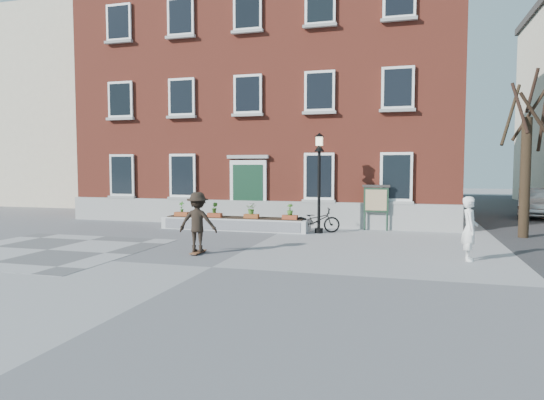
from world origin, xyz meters
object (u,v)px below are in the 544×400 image
(lamp_post, at_px, (319,169))
(notice_board, at_px, (376,200))
(bystander, at_px, (470,229))
(bicycle, at_px, (316,220))
(skateboarder, at_px, (198,222))
(parked_car, at_px, (535,203))

(lamp_post, relative_size, notice_board, 2.10)
(bystander, relative_size, notice_board, 0.96)
(bystander, relative_size, lamp_post, 0.46)
(bicycle, bearing_deg, skateboarder, 138.16)
(parked_car, bearing_deg, notice_board, -123.24)
(bicycle, height_order, lamp_post, lamp_post)
(lamp_post, bearing_deg, bystander, -40.92)
(lamp_post, distance_m, skateboarder, 6.29)
(bicycle, xyz_separation_m, parked_car, (9.82, 8.91, 0.26))
(notice_board, distance_m, skateboarder, 8.41)
(parked_car, bearing_deg, bicycle, -125.84)
(parked_car, relative_size, skateboarder, 2.43)
(bicycle, relative_size, notice_board, 1.00)
(skateboarder, bearing_deg, lamp_post, 63.93)
(parked_car, height_order, skateboarder, skateboarder)
(lamp_post, bearing_deg, notice_board, 34.45)
(parked_car, xyz_separation_m, notice_board, (-7.59, -7.55, 0.52))
(lamp_post, bearing_deg, parked_car, 42.84)
(parked_car, height_order, bystander, bystander)
(parked_car, height_order, lamp_post, lamp_post)
(parked_car, height_order, notice_board, notice_board)
(notice_board, relative_size, skateboarder, 1.00)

